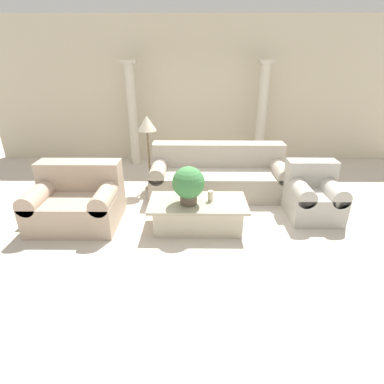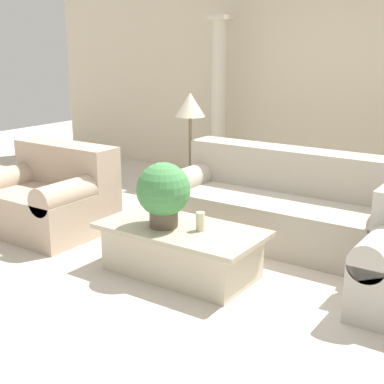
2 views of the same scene
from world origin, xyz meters
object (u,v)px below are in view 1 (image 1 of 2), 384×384
Objects in this scene: armchair at (313,194)px; potted_plant at (189,184)px; sofa_long at (218,175)px; coffee_table at (198,214)px; loveseat at (77,199)px; floor_lamp at (147,128)px.

potted_plant is at bearing -166.67° from armchair.
sofa_long is 1.72× the size of coffee_table.
potted_plant is at bearing -7.91° from loveseat.
potted_plant is (-0.13, -0.06, 0.51)m from coffee_table.
loveseat is 0.89× the size of coffee_table.
potted_plant is (-0.52, -1.35, 0.37)m from sofa_long.
sofa_long reaches higher than armchair.
coffee_table is (1.83, -0.17, -0.15)m from loveseat.
armchair is at bearing 13.33° from potted_plant.
coffee_table is 0.53m from potted_plant.
coffee_table is 1.97m from floor_lamp.
floor_lamp is at bearing 116.99° from potted_plant.
armchair is at bearing 12.36° from coffee_table.
loveseat is (-2.22, -1.11, 0.01)m from sofa_long.
armchair is (1.43, -0.89, 0.01)m from sofa_long.
loveseat is 3.66m from armchair.
armchair is at bearing -21.12° from floor_lamp.
coffee_table is at bearing -106.96° from sofa_long.
floor_lamp reaches higher than potted_plant.
coffee_table is at bearing -5.37° from loveseat.
armchair is (1.82, 0.40, 0.15)m from coffee_table.
loveseat is at bearing 174.63° from coffee_table.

